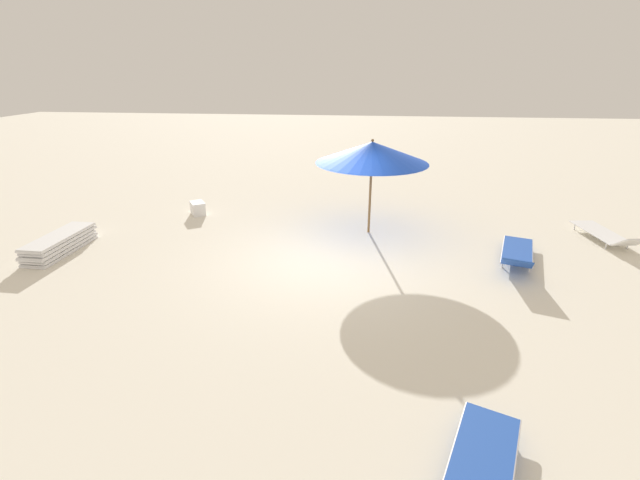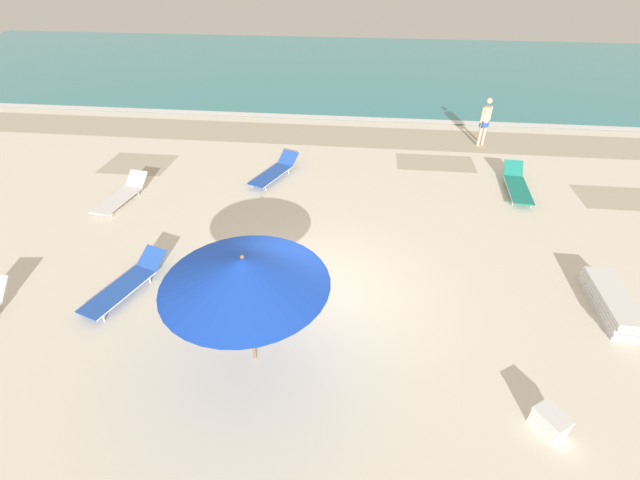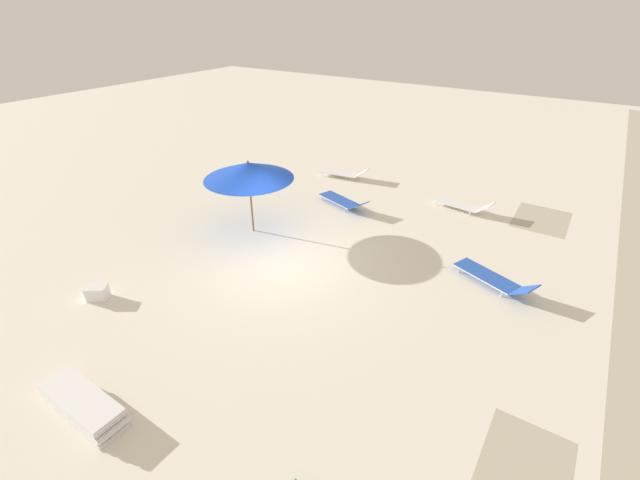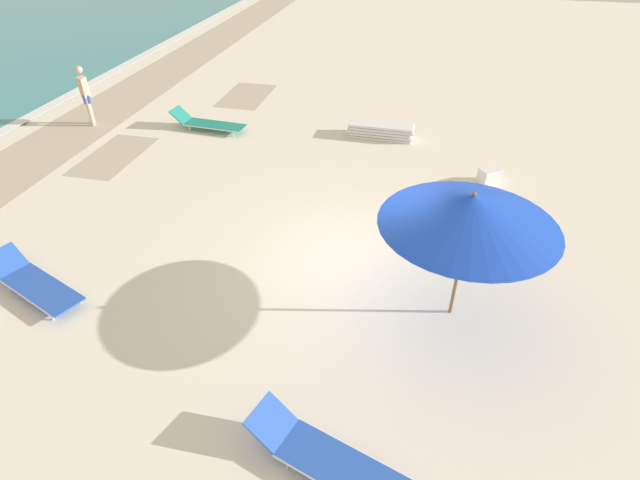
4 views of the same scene
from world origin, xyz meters
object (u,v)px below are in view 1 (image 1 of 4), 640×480
at_px(sun_lounger_under_umbrella, 607,234).
at_px(beach_umbrella, 372,153).
at_px(lounger_stack, 60,243).
at_px(cooler_box, 198,208).
at_px(sun_lounger_mid_beach_solo, 517,253).

bearing_deg(sun_lounger_under_umbrella, beach_umbrella, -8.30).
height_order(lounger_stack, cooler_box, lounger_stack).
height_order(sun_lounger_under_umbrella, sun_lounger_mid_beach_solo, sun_lounger_under_umbrella).
distance_m(sun_lounger_under_umbrella, cooler_box, 10.68).
height_order(lounger_stack, sun_lounger_mid_beach_solo, sun_lounger_mid_beach_solo).
height_order(sun_lounger_mid_beach_solo, cooler_box, sun_lounger_mid_beach_solo).
distance_m(sun_lounger_mid_beach_solo, cooler_box, 8.46).
height_order(lounger_stack, sun_lounger_under_umbrella, sun_lounger_under_umbrella).
distance_m(lounger_stack, sun_lounger_under_umbrella, 12.93).
bearing_deg(sun_lounger_mid_beach_solo, lounger_stack, 21.60).
xyz_separation_m(beach_umbrella, sun_lounger_under_umbrella, (-5.73, 0.07, -1.84)).
relative_size(lounger_stack, sun_lounger_mid_beach_solo, 0.86).
distance_m(beach_umbrella, sun_lounger_under_umbrella, 6.02).
bearing_deg(lounger_stack, sun_lounger_under_umbrella, -169.91).
bearing_deg(sun_lounger_mid_beach_solo, cooler_box, 2.22).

